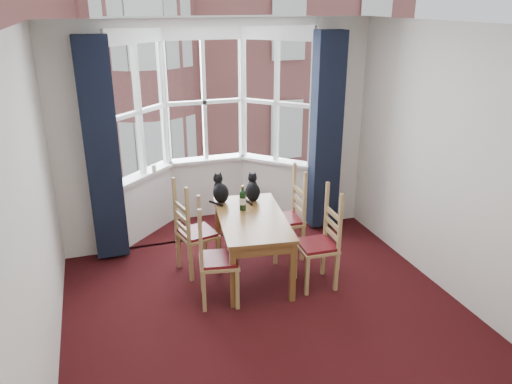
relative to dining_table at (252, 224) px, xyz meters
name	(u,v)px	position (x,y,z in m)	size (l,w,h in m)	color
floor	(279,332)	(-0.09, -1.14, -0.63)	(4.50, 4.50, 0.00)	black
ceiling	(285,27)	(-0.09, -1.14, 2.17)	(4.50, 4.50, 0.00)	white
wall_left	(31,228)	(-2.09, -1.14, 0.77)	(4.50, 4.50, 0.00)	silver
wall_right	(472,174)	(1.91, -1.14, 0.77)	(4.50, 4.50, 0.00)	silver
wall_near	(455,368)	(-0.09, -3.39, 0.77)	(4.00, 4.00, 0.00)	silver
wall_back_pier_left	(81,146)	(-1.74, 1.11, 0.77)	(0.70, 0.12, 2.80)	silver
wall_back_pier_right	(336,125)	(1.56, 1.11, 0.77)	(0.70, 0.12, 2.80)	silver
bay_window	(209,126)	(-0.09, 1.62, 0.77)	(2.76, 0.94, 2.80)	white
curtain_left	(102,152)	(-1.51, 0.93, 0.72)	(0.38, 0.22, 2.60)	black
curtain_right	(326,133)	(1.33, 0.93, 0.72)	(0.38, 0.22, 2.60)	black
dining_table	(252,224)	(0.00, 0.00, 0.00)	(0.90, 1.45, 0.72)	brown
chair_left_near	(210,262)	(-0.59, -0.41, -0.16)	(0.47, 0.48, 0.92)	#A88851
chair_left_far	(190,236)	(-0.67, 0.25, -0.16)	(0.48, 0.50, 0.92)	#A88851
chair_right_near	(324,245)	(0.69, -0.45, -0.16)	(0.42, 0.43, 0.92)	#A88851
chair_right_far	(292,220)	(0.61, 0.30, -0.16)	(0.42, 0.44, 0.92)	#A88851
cat_left	(220,191)	(-0.22, 0.55, 0.23)	(0.21, 0.28, 0.36)	black
cat_right	(253,190)	(0.16, 0.48, 0.22)	(0.24, 0.28, 0.34)	black
wine_bottle	(243,199)	(-0.04, 0.22, 0.22)	(0.08, 0.08, 0.30)	black
candle_tall	(154,168)	(-0.89, 1.46, 0.29)	(0.06, 0.06, 0.10)	white
street	(118,135)	(-0.09, 31.11, -6.63)	(80.00, 80.00, 0.00)	#333335
tenement_building	(132,44)	(-0.09, 12.87, 0.97)	(18.40, 7.80, 15.20)	#8F4F4A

